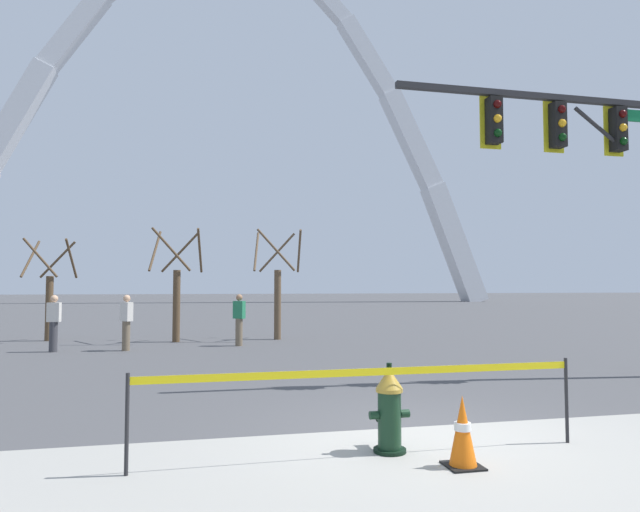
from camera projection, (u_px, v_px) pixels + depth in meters
The scene contains 12 objects.
ground_plane at pixel (419, 432), 6.89m from camera, with size 240.00×240.00×0.00m, color #474749.
fire_hydrant at pixel (389, 410), 6.07m from camera, with size 0.46×0.48×0.99m.
caution_tape_barrier at pixel (367, 395), 5.88m from camera, with size 4.97×0.10×1.00m.
traffic_cone_by_hydrant at pixel (463, 432), 5.57m from camera, with size 0.36×0.36×0.73m.
traffic_signal_gantry at pixel (605, 166), 11.03m from camera, with size 6.42×0.44×6.00m.
monument_arch at pixel (228, 132), 59.21m from camera, with size 60.19×2.33×41.41m.
tree_far_left at pixel (49, 296), 18.44m from camera, with size 1.60×1.60×3.43m.
tree_left_mid at pixel (177, 292), 18.09m from camera, with size 1.73×1.74×3.73m.
tree_center_left at pixel (277, 291), 18.92m from camera, with size 1.75×1.76×3.78m.
pedestrian_walking_left at pixel (239, 319), 16.85m from camera, with size 0.39×0.36×1.59m.
pedestrian_standing_center at pixel (126, 322), 15.59m from camera, with size 0.38×0.38×1.59m.
pedestrian_walking_right at pixel (54, 323), 15.31m from camera, with size 0.36×0.24×1.59m.
Camera 1 is at (-2.72, -6.58, 1.85)m, focal length 30.62 mm.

